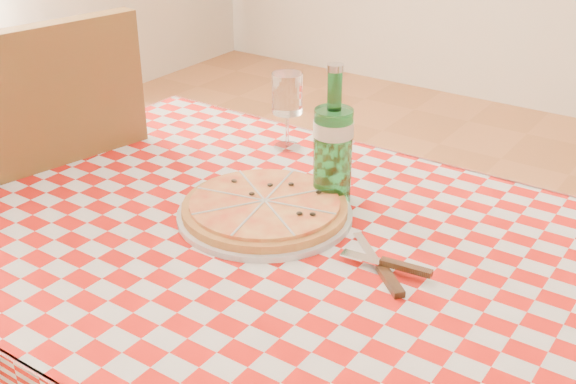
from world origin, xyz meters
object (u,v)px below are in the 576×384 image
at_px(pizza_plate, 265,207).
at_px(chair_far, 32,214).
at_px(dining_table, 278,288).
at_px(wine_glass, 287,111).
at_px(water_bottle, 333,135).

bearing_deg(pizza_plate, chair_far, -174.66).
height_order(dining_table, pizza_plate, pizza_plate).
distance_m(dining_table, chair_far, 0.69).
bearing_deg(pizza_plate, wine_glass, 117.33).
bearing_deg(wine_glass, dining_table, -57.76).
bearing_deg(wine_glass, chair_far, -144.19).
bearing_deg(wine_glass, water_bottle, -37.24).
bearing_deg(chair_far, water_bottle, -153.65).
xyz_separation_m(dining_table, water_bottle, (-0.00, 0.17, 0.23)).
distance_m(water_bottle, wine_glass, 0.27).
relative_size(dining_table, pizza_plate, 3.80).
distance_m(dining_table, wine_glass, 0.44).
bearing_deg(dining_table, pizza_plate, 141.04).
bearing_deg(chair_far, dining_table, -167.98).
distance_m(pizza_plate, water_bottle, 0.18).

